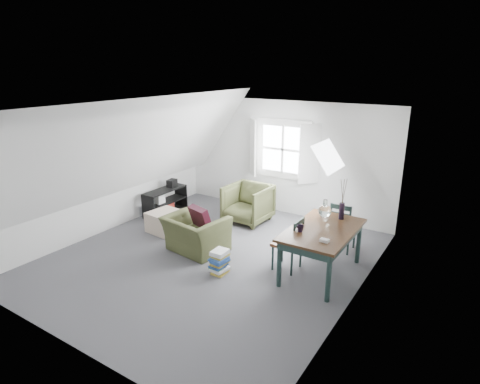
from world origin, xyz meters
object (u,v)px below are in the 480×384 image
Objects in this scene: media_shelf at (164,203)px; magazine_stack at (220,262)px; dining_chair_near at (289,243)px; ottoman at (166,222)px; armchair_far at (248,221)px; armchair_near at (196,250)px; dining_chair_far at (342,225)px; dining_table at (322,235)px.

magazine_stack is at bearing -30.53° from media_shelf.
dining_chair_near is 3.60m from media_shelf.
ottoman is 0.68× the size of dining_chair_near.
dining_chair_near is (2.78, -0.10, 0.27)m from ottoman.
armchair_far is 1.46× the size of ottoman.
armchair_near is 2.66m from dining_chair_far.
dining_chair_near is (-0.48, -1.16, -0.01)m from dining_chair_far.
dining_chair_near is 0.82× the size of media_shelf.
magazine_stack is at bearing -23.12° from ottoman.
ottoman is 0.67× the size of dining_chair_far.
dining_chair_near reaches higher than magazine_stack.
armchair_near is 0.64× the size of dining_table.
armchair_near is 0.92× the size of media_shelf.
armchair_far is 2.62m from dining_table.
armchair_far is 0.99× the size of dining_chair_near.
ottoman is at bearing 156.88° from magazine_stack.
dining_table is 4.06× the size of magazine_stack.
media_shelf is at bearing 149.53° from magazine_stack.
armchair_near is at bearing -19.16° from ottoman.
dining_table is at bearing 99.74° from dining_chair_near.
dining_chair_far is 4.00m from media_shelf.
armchair_far is at bearing -83.53° from armchair_near.
media_shelf is (-1.78, 1.10, 0.25)m from armchair_near.
media_shelf is (-3.49, 0.82, -0.21)m from dining_chair_near.
media_shelf is at bearing 10.04° from dining_chair_far.
armchair_near is at bearing -86.22° from dining_chair_near.
armchair_far is at bearing -2.23° from dining_chair_far.
armchair_near is 0.96m from magazine_stack.
media_shelf is 2.84× the size of magazine_stack.
dining_chair_far is 1.02× the size of dining_chair_near.
ottoman is (-1.07, 0.37, 0.20)m from armchair_near.
dining_chair_near is at bearing -161.15° from dining_table.
armchair_near is at bearing 38.41° from dining_chair_far.
dining_table reaches higher than magazine_stack.
dining_table reaches higher than ottoman.
dining_chair_far reaches higher than armchair_far.
dining_table is at bearing 31.69° from magazine_stack.
media_shelf reaches higher than magazine_stack.
dining_chair_far is at bearing -138.95° from armchair_near.
armchair_far is at bearing -136.18° from dining_chair_near.
dining_table is 1.04m from dining_chair_far.
armchair_far is 2.22m from dining_chair_far.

